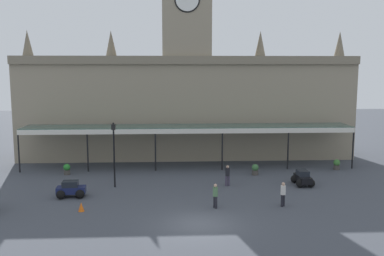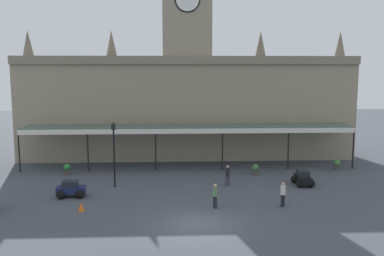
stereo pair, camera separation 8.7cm
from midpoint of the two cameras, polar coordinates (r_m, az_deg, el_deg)
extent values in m
plane|color=#41454E|center=(26.27, 0.79, -12.71)|extent=(140.00, 140.00, 0.00)
cube|color=gray|center=(44.58, -0.80, 2.79)|extent=(33.92, 5.19, 10.44)
cube|color=gray|center=(41.66, -0.68, 9.06)|extent=(33.92, 0.30, 0.80)
cube|color=gray|center=(44.72, -0.83, 15.01)|extent=(4.80, 4.80, 8.57)
cone|color=#6E6554|center=(46.70, -21.15, 10.50)|extent=(1.10, 1.10, 2.60)
cone|color=#6E6554|center=(44.84, -10.80, 11.02)|extent=(1.10, 1.10, 2.60)
cone|color=#6E6554|center=(45.37, 9.04, 11.02)|extent=(1.10, 1.10, 2.60)
cone|color=#6E6554|center=(47.76, 19.04, 10.54)|extent=(1.10, 1.10, 2.60)
cube|color=#38564C|center=(39.98, -0.56, 0.19)|extent=(30.42, 3.20, 0.16)
cube|color=silver|center=(38.42, -0.46, -0.43)|extent=(30.42, 0.12, 0.44)
cylinder|color=black|center=(41.17, -22.16, -2.95)|extent=(0.14, 0.14, 3.76)
cylinder|color=black|center=(39.57, -13.81, -3.00)|extent=(0.14, 0.14, 3.76)
cylinder|color=black|center=(38.87, -4.96, -3.00)|extent=(0.14, 0.14, 3.76)
cylinder|color=black|center=(39.11, 4.00, -2.92)|extent=(0.14, 0.14, 3.76)
cylinder|color=black|center=(40.28, 12.63, -2.77)|extent=(0.14, 0.14, 3.76)
cylinder|color=black|center=(42.31, 20.61, -2.58)|extent=(0.14, 0.14, 3.76)
cube|color=#19214C|center=(32.52, -15.88, -7.95)|extent=(2.10, 1.01, 0.50)
cube|color=#1E232B|center=(32.41, -16.00, -7.16)|extent=(1.15, 0.87, 0.42)
sphere|color=black|center=(32.89, -14.57, -8.08)|extent=(0.64, 0.64, 0.64)
sphere|color=black|center=(32.05, -14.79, -8.51)|extent=(0.64, 0.64, 0.64)
sphere|color=black|center=(33.11, -16.91, -8.06)|extent=(0.64, 0.64, 0.64)
sphere|color=black|center=(32.28, -17.19, -8.49)|extent=(0.64, 0.64, 0.64)
cube|color=black|center=(35.48, 14.48, -6.55)|extent=(0.96, 2.08, 0.50)
cube|color=#1E232B|center=(35.42, 14.47, -5.81)|extent=(0.84, 1.13, 0.42)
sphere|color=black|center=(35.07, 15.51, -7.10)|extent=(0.64, 0.64, 0.64)
sphere|color=black|center=(34.77, 14.15, -7.18)|extent=(0.64, 0.64, 0.64)
sphere|color=black|center=(36.29, 14.77, -6.56)|extent=(0.64, 0.64, 0.64)
sphere|color=black|center=(36.01, 13.44, -6.63)|extent=(0.64, 0.64, 0.64)
cylinder|color=#3F384C|center=(34.29, 4.84, -7.02)|extent=(0.17, 0.17, 0.82)
cylinder|color=#3F384C|center=(34.20, 4.51, -7.06)|extent=(0.17, 0.17, 0.82)
cylinder|color=black|center=(34.07, 4.69, -5.87)|extent=(0.34, 0.34, 0.62)
sphere|color=tan|center=(33.97, 4.70, -5.17)|extent=(0.23, 0.23, 0.23)
cylinder|color=black|center=(30.03, 12.04, -9.37)|extent=(0.17, 0.17, 0.82)
cylinder|color=black|center=(29.84, 11.84, -9.48)|extent=(0.17, 0.17, 0.82)
cylinder|color=silver|center=(29.73, 11.98, -8.10)|extent=(0.34, 0.34, 0.62)
sphere|color=tan|center=(29.62, 12.00, -7.31)|extent=(0.23, 0.23, 0.23)
cylinder|color=black|center=(28.91, 3.13, -9.89)|extent=(0.17, 0.17, 0.82)
cylinder|color=black|center=(29.10, 2.94, -9.77)|extent=(0.17, 0.17, 0.82)
cylinder|color=#4C724C|center=(28.79, 3.05, -8.47)|extent=(0.34, 0.34, 0.62)
sphere|color=tan|center=(28.67, 3.05, -7.65)|extent=(0.23, 0.23, 0.23)
cylinder|color=black|center=(33.92, -10.41, -4.05)|extent=(0.13, 0.13, 4.56)
cube|color=black|center=(33.49, -10.52, 0.14)|extent=(0.30, 0.30, 0.44)
sphere|color=black|center=(33.45, -10.53, 0.61)|extent=(0.14, 0.14, 0.14)
cone|color=orange|center=(29.29, -14.65, -10.13)|extent=(0.40, 0.40, 0.61)
cylinder|color=#47423D|center=(39.25, -16.39, -5.69)|extent=(0.56, 0.56, 0.42)
sphere|color=#277B2B|center=(39.15, -16.42, -5.05)|extent=(0.60, 0.60, 0.60)
cylinder|color=#47423D|center=(41.67, 18.66, -4.99)|extent=(0.56, 0.56, 0.42)
sphere|color=#3E7633|center=(41.57, 18.68, -4.39)|extent=(0.60, 0.60, 0.60)
cylinder|color=#47423D|center=(37.98, 8.35, -5.90)|extent=(0.56, 0.56, 0.42)
sphere|color=#3A6939|center=(37.88, 8.36, -5.24)|extent=(0.60, 0.60, 0.60)
camera|label=1|loc=(0.04, -90.08, -0.01)|focal=39.99mm
camera|label=2|loc=(0.04, 89.92, 0.01)|focal=39.99mm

